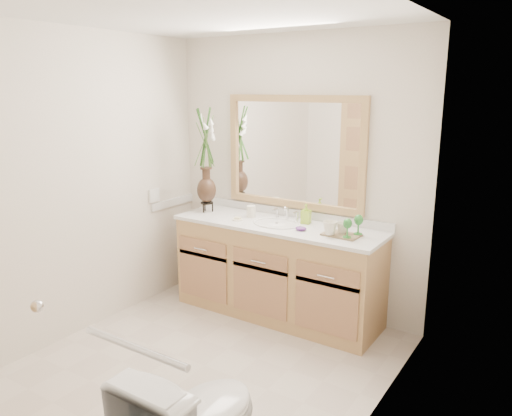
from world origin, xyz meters
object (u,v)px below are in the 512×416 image
Objects in this scene: flower_vase at (206,149)px; soap_bottle at (306,215)px; tray at (341,235)px; tumbler at (251,211)px.

soap_bottle is at bearing 7.91° from flower_vase.
flower_vase is 3.06× the size of tray.
flower_vase reaches higher than tray.
soap_bottle is 0.54× the size of tray.
flower_vase is 1.48m from tray.
flower_vase is at bearing -178.29° from tray.
tumbler reaches higher than tray.
soap_bottle is 0.44m from tray.
tumbler is 0.67× the size of soap_bottle.
soap_bottle is (0.51, 0.08, 0.02)m from tumbler.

